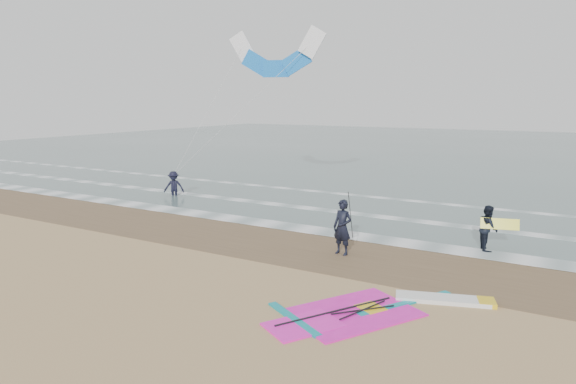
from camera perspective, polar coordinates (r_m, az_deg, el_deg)
The scene contains 11 objects.
ground at distance 13.97m, azimuth -6.00°, elevation -12.58°, with size 120.00×120.00×0.00m, color tan.
sea_water at distance 59.10m, azimuth 22.64°, elevation 4.20°, with size 120.00×80.00×0.02m, color #47605E.
wet_sand_band at distance 18.85m, azimuth 4.86°, elevation -6.46°, with size 120.00×5.00×0.01m, color brown.
foam_waterline at distance 22.81m, azimuth 9.66°, elevation -3.55°, with size 120.00×9.15×0.02m.
windsurf_rig at distance 13.85m, azimuth 10.07°, elevation -12.74°, with size 5.35×5.06×0.13m.
person_standing at distance 18.15m, azimuth 6.06°, elevation -3.92°, with size 0.72×0.47×1.97m, color black.
person_walking at distance 19.92m, azimuth 21.32°, elevation -3.75°, with size 0.81×0.63×1.67m, color black.
person_wading at distance 29.73m, azimuth -12.59°, elevation 1.23°, with size 1.15×0.66×1.77m, color black.
held_pole at distance 17.92m, azimuth 6.97°, elevation -2.61°, with size 0.17×0.86×1.82m.
carried_kiteboard at distance 19.72m, azimuth 22.47°, elevation -3.30°, with size 1.30×0.51×0.39m.
surf_kite at distance 29.39m, azimuth -1.40°, elevation 14.79°, with size 7.74×3.75×8.11m.
Camera 1 is at (7.67, -10.36, 5.40)m, focal length 32.00 mm.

